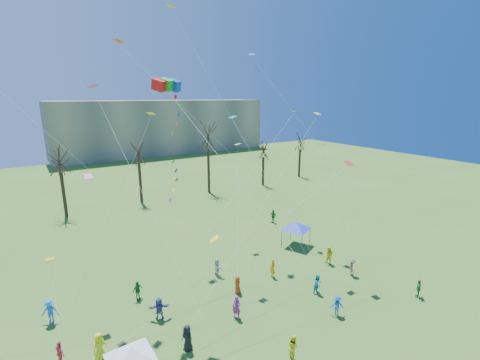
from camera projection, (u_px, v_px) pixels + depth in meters
distant_building at (163, 127)px, 97.22m from camera, size 60.00×14.00×15.00m
bare_tree_row at (143, 158)px, 49.77m from camera, size 70.32×8.48×11.87m
big_box_kite at (178, 150)px, 22.50m from camera, size 3.92×7.96×20.82m
canopy_tent_white at (130, 353)px, 18.72m from camera, size 3.54×3.54×2.66m
canopy_tent_blue at (296, 226)px, 36.89m from camera, size 3.32×3.32×2.74m
festival_crowd at (221, 303)px, 25.50m from camera, size 27.25×20.84×1.85m
small_kites_aloft at (216, 132)px, 28.09m from camera, size 28.91×19.58×34.02m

